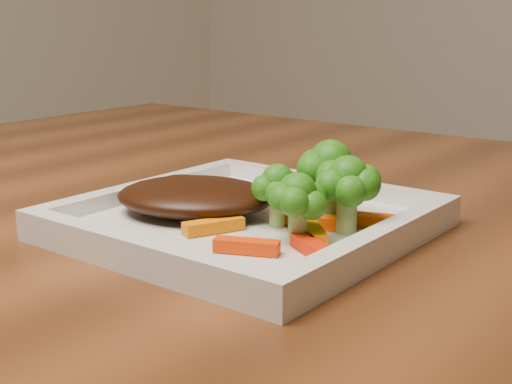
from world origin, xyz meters
The scene contains 14 objects.
plate centered at (-0.22, 0.03, 0.76)m, with size 0.27×0.27×0.01m, color silver.
steak centered at (-0.26, 0.02, 0.78)m, with size 0.14×0.11×0.03m, color black.
broccoli_0 centered at (-0.16, 0.07, 0.80)m, with size 0.07×0.07×0.07m, color #357112, non-canonical shape.
broccoli_1 centered at (-0.13, 0.05, 0.79)m, with size 0.06×0.06×0.06m, color #255E0F, non-canonical shape.
broccoli_2 centered at (-0.14, 0.00, 0.79)m, with size 0.05×0.05×0.06m, color #155D0F, non-canonical shape.
broccoli_3 centered at (-0.18, 0.03, 0.79)m, with size 0.05×0.05×0.06m, color #1C7012, non-canonical shape.
carrot_0 centered at (-0.16, -0.04, 0.77)m, with size 0.05×0.01×0.01m, color red.
carrot_1 centered at (-0.12, -0.01, 0.77)m, with size 0.05×0.01×0.01m, color red.
carrot_2 centered at (-0.21, -0.02, 0.77)m, with size 0.05×0.01×0.01m, color orange.
carrot_3 centered at (-0.12, 0.08, 0.77)m, with size 0.06×0.02×0.01m, color #D04A03.
carrot_4 centered at (-0.19, 0.10, 0.77)m, with size 0.06×0.02×0.01m, color orange.
carrot_5 centered at (-0.14, 0.02, 0.77)m, with size 0.05×0.01×0.01m, color orange.
carrot_6 centered at (-0.16, 0.05, 0.77)m, with size 0.05×0.01×0.01m, color #FF5304.
carrot_7 centered at (-0.20, 0.09, 0.77)m, with size 0.06×0.02×0.01m, color #FF3404.
Camera 1 is at (0.15, -0.43, 0.93)m, focal length 50.00 mm.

